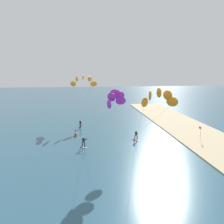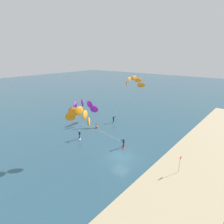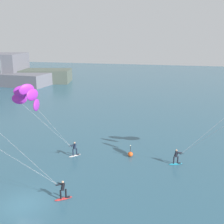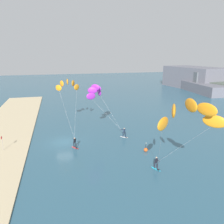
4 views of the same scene
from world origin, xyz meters
TOP-DOWN VIEW (x-y plane):
  - ground_plane at (0.00, 0.00)m, footprint 240.00×240.00m
  - kitesurfer_nearshore at (-6.57, 1.38)m, footprint 11.22×4.45m
  - kitesurfer_mid_water at (-2.32, 5.86)m, footprint 5.75×6.76m
  - kitesurfer_far_out at (18.30, 9.86)m, footprint 8.93×6.13m
  - marker_buoy at (6.51, 11.34)m, footprint 0.56×0.56m
  - beach_flag at (1.32, -8.71)m, footprint 0.56×0.05m
  - distant_headland at (-41.42, 54.11)m, footprint 38.99×18.55m

SIDE VIEW (x-z plane):
  - ground_plane at x=0.00m, z-range 0.00..0.00m
  - marker_buoy at x=6.51m, z-range -0.39..0.99m
  - beach_flag at x=1.32m, z-range 0.60..2.80m
  - distant_headland at x=-41.42m, z-range -0.88..7.51m
  - kitesurfer_mid_water at x=-2.32m, z-range 2.93..11.73m
  - kitesurfer_nearshore at x=-6.57m, z-range 3.19..12.51m
  - kitesurfer_far_out at x=18.30m, z-range 3.53..13.83m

